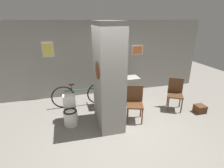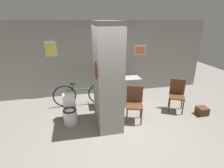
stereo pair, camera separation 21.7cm
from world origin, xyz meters
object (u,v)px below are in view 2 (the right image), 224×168
bicycle (82,94)px  bottle_tall (113,76)px  chair_by_doorway (177,94)px  toilet (70,112)px  chair_near_pillar (135,102)px

bicycle → bottle_tall: size_ratio=5.88×
chair_by_doorway → bicycle: bearing=-169.8°
toilet → bicycle: 1.03m
toilet → bicycle: bicycle is taller
chair_near_pillar → bicycle: chair_near_pillar is taller
toilet → bottle_tall: (1.33, 0.67, 0.70)m
chair_by_doorway → bottle_tall: (-1.81, 0.63, 0.49)m
toilet → chair_near_pillar: bearing=-7.2°
toilet → bicycle: size_ratio=0.41×
toilet → bottle_tall: size_ratio=2.43×
chair_near_pillar → chair_by_doorway: same height
chair_by_doorway → bicycle: (-2.76, 0.91, -0.15)m
chair_by_doorway → bicycle: chair_by_doorway is taller
chair_near_pillar → bicycle: size_ratio=0.52×
chair_near_pillar → bottle_tall: bearing=132.2°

